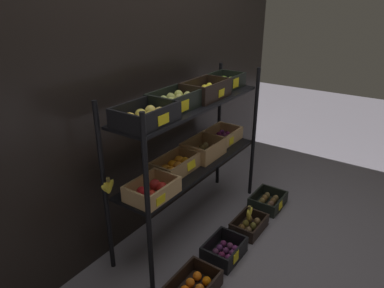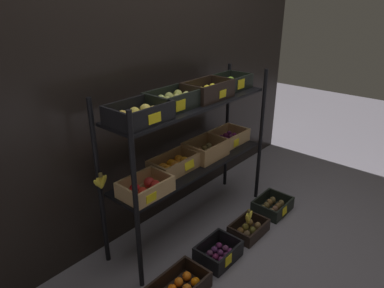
{
  "view_description": "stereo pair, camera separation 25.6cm",
  "coord_description": "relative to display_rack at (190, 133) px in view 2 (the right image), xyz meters",
  "views": [
    {
      "loc": [
        -1.94,
        -1.34,
        1.74
      ],
      "look_at": [
        0.0,
        0.0,
        0.72
      ],
      "focal_mm": 32.22,
      "sensor_mm": 36.0,
      "label": 1
    },
    {
      "loc": [
        -1.78,
        -1.54,
        1.74
      ],
      "look_at": [
        0.0,
        0.0,
        0.72
      ],
      "focal_mm": 32.22,
      "sensor_mm": 36.0,
      "label": 2
    }
  ],
  "objects": [
    {
      "name": "banana_bunch_loose",
      "position": [
        0.19,
        -0.43,
        -0.65
      ],
      "size": [
        0.12,
        0.04,
        0.13
      ],
      "color": "brown",
      "rests_on": "crate_ground_kiwi"
    },
    {
      "name": "display_rack",
      "position": [
        0.0,
        0.0,
        0.0
      ],
      "size": [
        1.53,
        0.39,
        1.2
      ],
      "color": "black",
      "rests_on": "ground_plane"
    },
    {
      "name": "crate_ground_right_kiwi",
      "position": [
        0.61,
        -0.41,
        -0.77
      ],
      "size": [
        0.32,
        0.26,
        0.11
      ],
      "color": "black",
      "rests_on": "ground_plane"
    },
    {
      "name": "storefront_wall",
      "position": [
        0.01,
        0.37,
        0.29
      ],
      "size": [
        3.82,
        0.12,
        2.21
      ],
      "primitive_type": "cube",
      "color": "black",
      "rests_on": "ground_plane"
    },
    {
      "name": "ground_plane",
      "position": [
        0.01,
        -0.01,
        -0.81
      ],
      "size": [
        10.0,
        10.0,
        0.0
      ],
      "primitive_type": "plane",
      "color": "slate"
    },
    {
      "name": "crate_ground_plum",
      "position": [
        -0.18,
        -0.42,
        -0.77
      ],
      "size": [
        0.3,
        0.24,
        0.13
      ],
      "color": "black",
      "rests_on": "ground_plane"
    },
    {
      "name": "crate_ground_kiwi",
      "position": [
        0.21,
        -0.43,
        -0.77
      ],
      "size": [
        0.31,
        0.21,
        0.1
      ],
      "color": "black",
      "rests_on": "ground_plane"
    }
  ]
}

